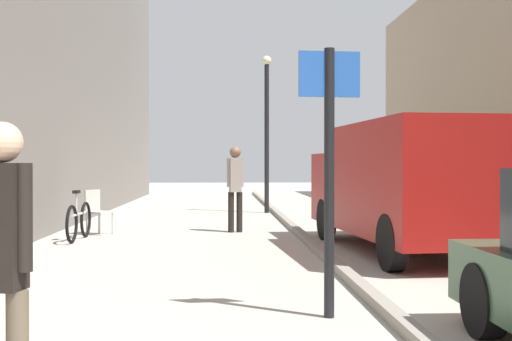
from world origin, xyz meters
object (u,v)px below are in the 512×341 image
(bicycle_leaning, at_px, (79,221))
(pedestrian_mid_block, at_px, (2,256))
(pedestrian_main_foreground, at_px, (235,183))
(lamp_post, at_px, (267,123))
(delivery_van, at_px, (408,183))
(street_sign_post, at_px, (329,158))
(cafe_chair_near_window, at_px, (96,209))

(bicycle_leaning, bearing_deg, pedestrian_mid_block, -77.92)
(pedestrian_main_foreground, relative_size, lamp_post, 0.39)
(pedestrian_main_foreground, xyz_separation_m, delivery_van, (2.84, -3.44, 0.09))
(delivery_van, distance_m, bicycle_leaning, 6.30)
(street_sign_post, height_order, lamp_post, lamp_post)
(lamp_post, bearing_deg, delivery_van, -79.13)
(delivery_van, relative_size, lamp_post, 1.20)
(street_sign_post, relative_size, cafe_chair_near_window, 2.77)
(pedestrian_mid_block, height_order, bicycle_leaning, pedestrian_mid_block)
(street_sign_post, relative_size, bicycle_leaning, 1.47)
(pedestrian_main_foreground, bearing_deg, cafe_chair_near_window, -3.91)
(delivery_van, distance_m, cafe_chair_near_window, 6.59)
(pedestrian_mid_block, xyz_separation_m, lamp_post, (2.55, 16.62, 1.73))
(pedestrian_main_foreground, bearing_deg, delivery_van, 119.72)
(lamp_post, distance_m, bicycle_leaning, 8.56)
(pedestrian_main_foreground, bearing_deg, pedestrian_mid_block, 72.46)
(delivery_van, xyz_separation_m, lamp_post, (-1.76, 9.17, 1.56))
(cafe_chair_near_window, bearing_deg, bicycle_leaning, 24.17)
(pedestrian_main_foreground, relative_size, bicycle_leaning, 1.05)
(bicycle_leaning, height_order, cafe_chair_near_window, bicycle_leaning)
(street_sign_post, bearing_deg, delivery_van, -118.16)
(street_sign_post, relative_size, lamp_post, 0.55)
(bicycle_leaning, bearing_deg, lamp_post, 62.37)
(cafe_chair_near_window, bearing_deg, delivery_van, 92.97)
(delivery_van, xyz_separation_m, cafe_chair_near_window, (-5.76, 3.13, -0.62))
(pedestrian_main_foreground, xyz_separation_m, lamp_post, (1.07, 5.73, 1.65))
(delivery_van, relative_size, cafe_chair_near_window, 6.08)
(bicycle_leaning, bearing_deg, delivery_van, -16.63)
(pedestrian_mid_block, relative_size, bicycle_leaning, 0.97)
(delivery_van, bearing_deg, cafe_chair_near_window, 147.20)
(delivery_van, relative_size, street_sign_post, 2.20)
(lamp_post, xyz_separation_m, bicycle_leaning, (-4.14, -7.11, -2.34))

